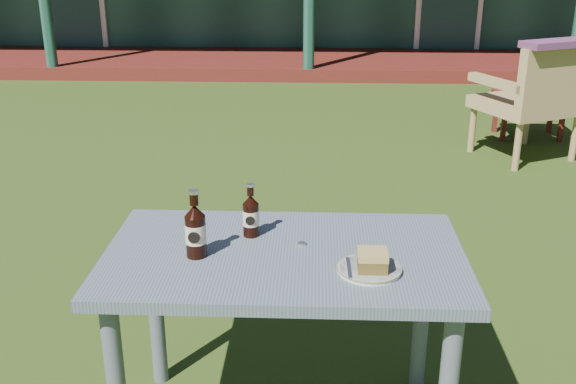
{
  "coord_description": "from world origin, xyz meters",
  "views": [
    {
      "loc": [
        0.1,
        -3.62,
        1.7
      ],
      "look_at": [
        0.0,
        -1.3,
        0.82
      ],
      "focal_mm": 42.0,
      "sensor_mm": 36.0,
      "label": 1
    }
  ],
  "objects_px": {
    "cafe_table": "(284,279)",
    "cola_bottle_near": "(251,215)",
    "armchair_left": "(536,96)",
    "side_table": "(530,100)",
    "cake_slice": "(372,260)",
    "plate": "(369,269)",
    "cola_bottle_far": "(195,230)"
  },
  "relations": [
    {
      "from": "cola_bottle_near",
      "to": "armchair_left",
      "type": "distance_m",
      "value": 3.73
    },
    {
      "from": "cake_slice",
      "to": "side_table",
      "type": "bearing_deg",
      "value": 67.14
    },
    {
      "from": "cola_bottle_near",
      "to": "cola_bottle_far",
      "type": "xyz_separation_m",
      "value": [
        -0.16,
        -0.17,
        0.02
      ]
    },
    {
      "from": "plate",
      "to": "cola_bottle_far",
      "type": "distance_m",
      "value": 0.57
    },
    {
      "from": "plate",
      "to": "cola_bottle_far",
      "type": "height_order",
      "value": "cola_bottle_far"
    },
    {
      "from": "cola_bottle_near",
      "to": "cola_bottle_far",
      "type": "distance_m",
      "value": 0.24
    },
    {
      "from": "plate",
      "to": "armchair_left",
      "type": "relative_size",
      "value": 0.22
    },
    {
      "from": "cola_bottle_far",
      "to": "cafe_table",
      "type": "bearing_deg",
      "value": 8.08
    },
    {
      "from": "cake_slice",
      "to": "cola_bottle_far",
      "type": "relative_size",
      "value": 0.4
    },
    {
      "from": "cafe_table",
      "to": "armchair_left",
      "type": "height_order",
      "value": "armchair_left"
    },
    {
      "from": "cola_bottle_near",
      "to": "cake_slice",
      "type": "bearing_deg",
      "value": -33.67
    },
    {
      "from": "cola_bottle_far",
      "to": "side_table",
      "type": "relative_size",
      "value": 0.38
    },
    {
      "from": "cafe_table",
      "to": "cake_slice",
      "type": "distance_m",
      "value": 0.35
    },
    {
      "from": "cola_bottle_near",
      "to": "armchair_left",
      "type": "bearing_deg",
      "value": 58.31
    },
    {
      "from": "cola_bottle_near",
      "to": "cafe_table",
      "type": "bearing_deg",
      "value": -46.5
    },
    {
      "from": "cafe_table",
      "to": "cola_bottle_near",
      "type": "height_order",
      "value": "cola_bottle_near"
    },
    {
      "from": "cafe_table",
      "to": "cola_bottle_near",
      "type": "bearing_deg",
      "value": 133.5
    },
    {
      "from": "cafe_table",
      "to": "cake_slice",
      "type": "bearing_deg",
      "value": -26.44
    },
    {
      "from": "armchair_left",
      "to": "cafe_table",
      "type": "bearing_deg",
      "value": -119.09
    },
    {
      "from": "cola_bottle_far",
      "to": "armchair_left",
      "type": "relative_size",
      "value": 0.25
    },
    {
      "from": "plate",
      "to": "cola_bottle_near",
      "type": "xyz_separation_m",
      "value": [
        -0.39,
        0.25,
        0.07
      ]
    },
    {
      "from": "cafe_table",
      "to": "side_table",
      "type": "distance_m",
      "value": 4.46
    },
    {
      "from": "cake_slice",
      "to": "cola_bottle_far",
      "type": "xyz_separation_m",
      "value": [
        -0.57,
        0.1,
        0.05
      ]
    },
    {
      "from": "armchair_left",
      "to": "side_table",
      "type": "distance_m",
      "value": 0.72
    },
    {
      "from": "cake_slice",
      "to": "cola_bottle_near",
      "type": "xyz_separation_m",
      "value": [
        -0.4,
        0.27,
        0.03
      ]
    },
    {
      "from": "cola_bottle_far",
      "to": "armchair_left",
      "type": "height_order",
      "value": "cola_bottle_far"
    },
    {
      "from": "cake_slice",
      "to": "side_table",
      "type": "xyz_separation_m",
      "value": [
        1.73,
        4.11,
        -0.42
      ]
    },
    {
      "from": "armchair_left",
      "to": "side_table",
      "type": "height_order",
      "value": "armchair_left"
    },
    {
      "from": "armchair_left",
      "to": "side_table",
      "type": "relative_size",
      "value": 1.56
    },
    {
      "from": "side_table",
      "to": "cake_slice",
      "type": "bearing_deg",
      "value": -112.86
    },
    {
      "from": "cafe_table",
      "to": "cola_bottle_near",
      "type": "xyz_separation_m",
      "value": [
        -0.12,
        0.13,
        0.18
      ]
    },
    {
      "from": "plate",
      "to": "cake_slice",
      "type": "bearing_deg",
      "value": -63.01
    }
  ]
}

